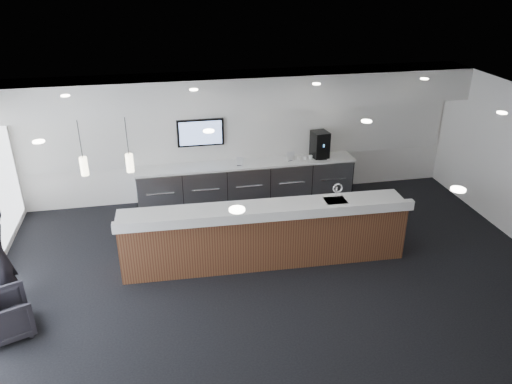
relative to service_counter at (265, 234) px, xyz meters
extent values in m
plane|color=black|center=(0.14, -1.00, -0.57)|extent=(10.00, 10.00, 0.00)
cube|color=black|center=(0.14, -1.00, 2.43)|extent=(10.00, 8.00, 0.02)
cube|color=white|center=(0.14, 3.00, 0.93)|extent=(10.00, 0.02, 3.00)
cube|color=white|center=(0.14, 2.55, 2.08)|extent=(10.00, 0.90, 0.70)
cube|color=white|center=(0.14, 2.97, 1.03)|extent=(9.80, 0.06, 1.40)
cube|color=#979A9F|center=(0.14, 2.64, -0.12)|extent=(5.00, 0.60, 0.90)
cube|color=white|center=(0.14, 2.64, 0.35)|extent=(5.06, 0.66, 0.05)
cylinder|color=white|center=(-1.86, 2.32, -0.08)|extent=(0.60, 0.02, 0.02)
cylinder|color=white|center=(-0.86, 2.32, -0.08)|extent=(0.60, 0.02, 0.02)
cylinder|color=white|center=(0.14, 2.32, -0.08)|extent=(0.60, 0.02, 0.02)
cylinder|color=white|center=(1.14, 2.32, -0.08)|extent=(0.60, 0.02, 0.02)
cylinder|color=white|center=(2.14, 2.32, -0.08)|extent=(0.60, 0.02, 0.02)
cube|color=black|center=(-0.86, 2.91, 1.08)|extent=(1.05, 0.07, 0.62)
cube|color=blue|center=(-0.86, 2.87, 1.08)|extent=(0.95, 0.01, 0.54)
cylinder|color=beige|center=(-2.26, -0.20, 1.68)|extent=(0.12, 0.12, 0.30)
cylinder|color=beige|center=(-2.96, -0.20, 1.68)|extent=(0.12, 0.12, 0.30)
cube|color=#4E291A|center=(0.00, 0.01, -0.05)|extent=(5.23, 0.90, 1.05)
cube|color=white|center=(0.00, 0.01, 0.51)|extent=(5.32, 0.98, 0.06)
cube|color=white|center=(-0.01, -0.39, 0.60)|extent=(5.29, 0.29, 0.18)
cylinder|color=white|center=(1.36, 0.07, 0.68)|extent=(0.04, 0.04, 0.28)
torus|color=white|center=(1.36, 0.01, 0.82)|extent=(0.19, 0.04, 0.19)
cube|color=black|center=(1.89, 2.68, 0.68)|extent=(0.40, 0.44, 0.62)
cube|color=white|center=(1.89, 2.46, 0.39)|extent=(0.22, 0.12, 0.02)
cube|color=silver|center=(-0.04, 2.51, 0.48)|extent=(0.15, 0.05, 0.21)
cube|color=silver|center=(1.16, 2.56, 0.49)|extent=(0.17, 0.03, 0.23)
imported|color=black|center=(-4.26, -1.22, -0.24)|extent=(0.96, 0.94, 0.68)
imported|color=white|center=(1.78, 2.56, 0.42)|extent=(0.10, 0.10, 0.09)
imported|color=white|center=(1.64, 2.56, 0.42)|extent=(0.14, 0.14, 0.09)
imported|color=white|center=(1.50, 2.56, 0.42)|extent=(0.12, 0.12, 0.09)
imported|color=white|center=(1.36, 2.56, 0.42)|extent=(0.13, 0.13, 0.09)
imported|color=white|center=(1.22, 2.56, 0.42)|extent=(0.14, 0.14, 0.09)
imported|color=white|center=(1.08, 2.56, 0.42)|extent=(0.11, 0.11, 0.09)
camera|label=1|loc=(-1.73, -7.82, 4.65)|focal=35.00mm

